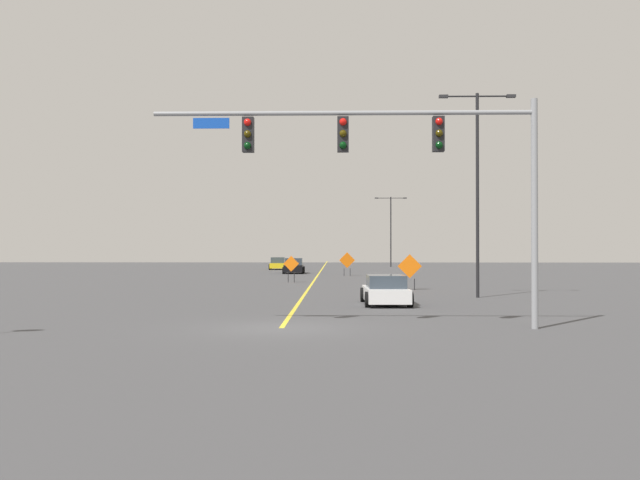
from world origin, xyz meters
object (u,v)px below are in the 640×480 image
Objects in this scene: construction_sign_median_far at (410,268)px; car_yellow_distant at (278,264)px; traffic_signal_assembly at (397,152)px; construction_sign_left_lane at (347,261)px; street_lamp_far_right at (477,179)px; construction_sign_median_near at (291,265)px; car_black_mid at (294,266)px; car_white_passing at (386,291)px; street_lamp_mid_right at (391,226)px.

car_yellow_distant is (-10.85, 39.45, -0.63)m from construction_sign_median_far.
traffic_signal_assembly is 5.60× the size of construction_sign_left_lane.
construction_sign_median_far reaches higher than car_yellow_distant.
construction_sign_median_near is at bearing 123.90° from street_lamp_far_right.
construction_sign_left_lane is 0.51× the size of car_black_mid.
car_white_passing is 50.88m from car_yellow_distant.
street_lamp_mid_right is at bearing 40.46° from car_yellow_distant.
car_black_mid is 1.03× the size of car_yellow_distant.
street_lamp_mid_right is 2.31× the size of car_yellow_distant.
construction_sign_median_far is at bearing -74.62° from car_yellow_distant.
construction_sign_median_far is 20.85m from construction_sign_left_lane.
street_lamp_far_right reaches higher than car_white_passing.
street_lamp_far_right is 4.84× the size of construction_sign_median_far.
construction_sign_median_far is (2.42, 19.68, -4.00)m from traffic_signal_assembly.
traffic_signal_assembly is 59.91m from car_yellow_distant.
traffic_signal_assembly reaches higher than construction_sign_left_lane.
construction_sign_median_far reaches higher than construction_sign_left_lane.
street_lamp_mid_right is 4.40× the size of construction_sign_median_far.
street_lamp_mid_right reaches higher than car_black_mid.
street_lamp_mid_right reaches higher than construction_sign_left_lane.
construction_sign_left_lane is 31.29m from car_white_passing.
street_lamp_mid_right is 4.85× the size of construction_sign_median_near.
car_black_mid is (-5.00, 6.22, -0.62)m from construction_sign_left_lane.
traffic_signal_assembly is 29.13m from construction_sign_median_near.
construction_sign_median_near reaches higher than car_white_passing.
street_lamp_mid_right is 57.38m from street_lamp_far_right.
car_yellow_distant is at bearing 99.87° from car_white_passing.
construction_sign_left_lane is at bearing 92.12° from car_white_passing.
construction_sign_median_near is at bearing -83.57° from car_yellow_distant.
traffic_signal_assembly is at bearing -91.82° from car_white_passing.
traffic_signal_assembly reaches higher than car_yellow_distant.
car_black_mid is at bearing 107.18° from construction_sign_median_far.
street_lamp_far_right is 18.60m from construction_sign_median_near.
construction_sign_left_lane is 1.10× the size of construction_sign_median_near.
construction_sign_median_near is at bearing -87.17° from car_black_mid.
traffic_signal_assembly reaches higher than car_black_mid.
construction_sign_left_lane reaches higher than car_black_mid.
car_yellow_distant is at bearing 96.43° from construction_sign_median_near.
car_black_mid is at bearing 92.83° from construction_sign_median_near.
street_lamp_mid_right is 2.09× the size of car_white_passing.
construction_sign_median_far is at bearing -93.19° from street_lamp_mid_right.
car_yellow_distant is (-3.46, 30.73, -0.54)m from construction_sign_median_near.
construction_sign_left_lane is at bearing -68.15° from car_yellow_distant.
car_yellow_distant is at bearing 106.47° from street_lamp_far_right.
street_lamp_mid_right is 2.25× the size of car_black_mid.
construction_sign_median_far is 10.90m from car_white_passing.
construction_sign_median_near is at bearing 105.17° from car_white_passing.
construction_sign_median_near is 0.46× the size of car_black_mid.
construction_sign_median_far is 0.51× the size of car_black_mid.
car_yellow_distant is (-8.44, 59.14, -4.63)m from traffic_signal_assembly.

